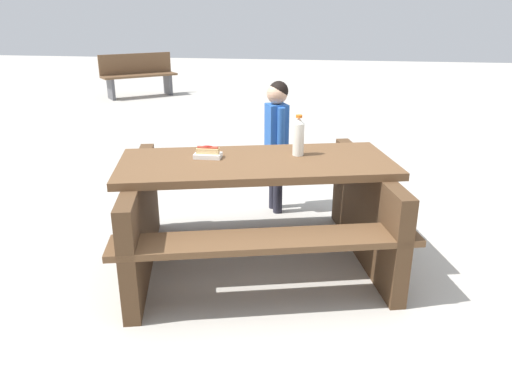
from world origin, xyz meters
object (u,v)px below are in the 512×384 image
object	(u,v)px
hotdog_tray	(208,153)
child_in_coat	(277,130)
soda_bottle	(298,137)
park_bench_far	(138,74)
picnic_table	(256,203)

from	to	relation	value
hotdog_tray	child_in_coat	bearing A→B (deg)	-109.89
soda_bottle	park_bench_far	size ratio (longest dim) A/B	0.20
hotdog_tray	park_bench_far	world-z (taller)	park_bench_far
soda_bottle	child_in_coat	xyz separation A→B (m)	(0.24, -0.80, -0.15)
park_bench_far	hotdog_tray	bearing A→B (deg)	115.59
soda_bottle	child_in_coat	bearing A→B (deg)	-73.20
child_in_coat	park_bench_far	world-z (taller)	child_in_coat
hotdog_tray	child_in_coat	distance (m)	1.03
picnic_table	hotdog_tray	distance (m)	0.47
hotdog_tray	child_in_coat	world-z (taller)	child_in_coat
soda_bottle	hotdog_tray	xyz separation A→B (m)	(0.59, 0.16, -0.10)
picnic_table	hotdog_tray	xyz separation A→B (m)	(0.33, -0.01, 0.34)
soda_bottle	child_in_coat	world-z (taller)	child_in_coat
soda_bottle	park_bench_far	world-z (taller)	soda_bottle
soda_bottle	park_bench_far	distance (m)	7.48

